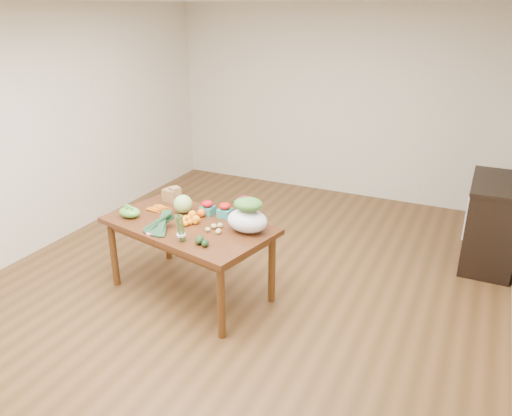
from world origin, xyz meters
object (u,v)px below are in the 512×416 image
at_px(asparagus_bundle, 181,228).
at_px(salad_bag, 247,216).
at_px(kale_bunch, 157,224).
at_px(mandarin_cluster, 188,219).
at_px(dining_table, 190,259).
at_px(paper_bag, 171,194).
at_px(cabbage, 183,204).
at_px(cabinet, 491,222).

bearing_deg(asparagus_bundle, salad_bag, 57.80).
distance_m(kale_bunch, salad_bag, 0.82).
distance_m(mandarin_cluster, salad_bag, 0.59).
height_order(dining_table, paper_bag, paper_bag).
height_order(mandarin_cluster, kale_bunch, kale_bunch).
height_order(cabbage, asparagus_bundle, asparagus_bundle).
relative_size(cabbage, mandarin_cluster, 1.02).
distance_m(cabbage, salad_bag, 0.78).
bearing_deg(paper_bag, salad_bag, -17.68).
relative_size(dining_table, salad_bag, 4.19).
height_order(paper_bag, salad_bag, salad_bag).
distance_m(cabinet, kale_bunch, 3.56).
bearing_deg(cabinet, asparagus_bundle, -136.71).
height_order(mandarin_cluster, asparagus_bundle, asparagus_bundle).
height_order(dining_table, cabbage, cabbage).
bearing_deg(dining_table, salad_bag, 19.95).
height_order(cabbage, mandarin_cluster, cabbage).
distance_m(cabinet, mandarin_cluster, 3.27).
distance_m(paper_bag, salad_bag, 1.10).
bearing_deg(kale_bunch, asparagus_bundle, -1.57).
height_order(mandarin_cluster, salad_bag, salad_bag).
relative_size(cabbage, asparagus_bundle, 0.74).
xyz_separation_m(paper_bag, cabbage, (0.28, -0.21, 0.01)).
bearing_deg(kale_bunch, mandarin_cluster, 73.19).
bearing_deg(kale_bunch, salad_bag, 38.22).
bearing_deg(cabinet, dining_table, -143.16).
xyz_separation_m(kale_bunch, salad_bag, (0.73, 0.36, 0.07)).
bearing_deg(paper_bag, cabinet, 26.63).
relative_size(kale_bunch, salad_bag, 1.06).
relative_size(dining_table, cabinet, 1.56).
relative_size(dining_table, kale_bunch, 3.97).
relative_size(dining_table, cabbage, 8.65).
bearing_deg(paper_bag, cabbage, -37.15).
xyz_separation_m(cabinet, salad_bag, (-2.02, -1.87, 0.43)).
distance_m(dining_table, mandarin_cluster, 0.42).
height_order(paper_bag, asparagus_bundle, asparagus_bundle).
bearing_deg(cabinet, paper_bag, -153.37).
relative_size(cabbage, salad_bag, 0.48).
xyz_separation_m(dining_table, paper_bag, (-0.47, 0.41, 0.45)).
distance_m(cabinet, paper_bag, 3.45).
bearing_deg(mandarin_cluster, paper_bag, 138.52).
xyz_separation_m(cabbage, mandarin_cluster, (0.19, -0.20, -0.05)).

